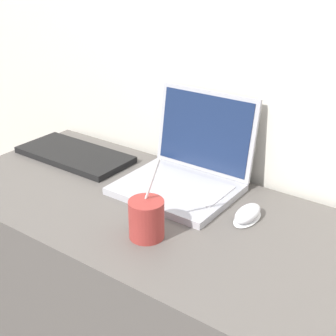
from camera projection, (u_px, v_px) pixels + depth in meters
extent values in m
cube|color=#5B5651|center=(165.00, 316.00, 1.37)|extent=(1.33, 0.56, 0.71)
cube|color=#ADADB2|center=(176.00, 189.00, 1.32)|extent=(0.32, 0.26, 0.02)
cube|color=#B7B7BC|center=(180.00, 183.00, 1.33)|extent=(0.28, 0.14, 0.00)
cube|color=#ADADB2|center=(205.00, 131.00, 1.37)|extent=(0.32, 0.05, 0.24)
cube|color=#19284C|center=(204.00, 132.00, 1.37)|extent=(0.30, 0.04, 0.21)
cylinder|color=#9E332D|center=(146.00, 219.00, 1.10)|extent=(0.08, 0.08, 0.10)
cylinder|color=black|center=(146.00, 203.00, 1.08)|extent=(0.07, 0.07, 0.01)
cylinder|color=white|center=(149.00, 190.00, 1.08)|extent=(0.07, 0.01, 0.18)
ellipsoid|color=white|center=(247.00, 218.00, 1.19)|extent=(0.06, 0.11, 0.01)
ellipsoid|color=silver|center=(248.00, 214.00, 1.18)|extent=(0.05, 0.10, 0.03)
cube|color=black|center=(74.00, 155.00, 1.54)|extent=(0.39, 0.18, 0.02)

